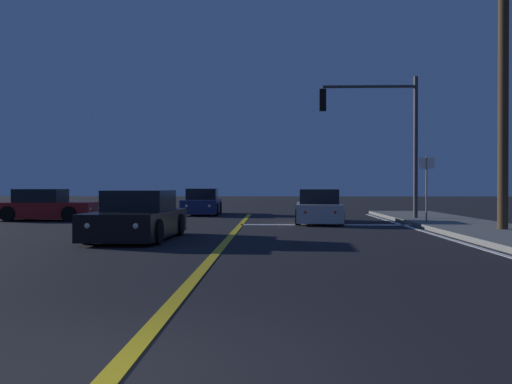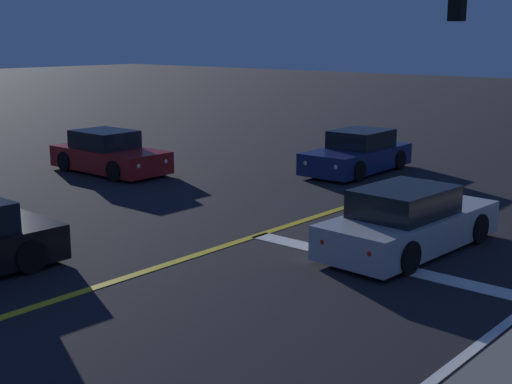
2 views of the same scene
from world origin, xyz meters
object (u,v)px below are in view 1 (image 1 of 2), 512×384
Objects in this scene: car_distant_tail_red at (45,207)px; car_following_oncoming_navy at (202,203)px; utility_pole_right at (503,53)px; traffic_signal_near_right at (381,125)px; car_parked_curb_black at (138,218)px; street_sign_corner at (426,179)px; car_far_approaching_silver at (318,208)px.

car_distant_tail_red is 0.97× the size of car_following_oncoming_navy.
traffic_signal_near_right is at bearing 112.17° from utility_pole_right.
car_parked_curb_black is 11.97m from utility_pole_right.
car_distant_tail_red is at bearing -0.86° from traffic_signal_near_right.
street_sign_corner reaches higher than car_parked_curb_black.
street_sign_corner reaches higher than car_far_approaching_silver.
car_following_oncoming_navy is at bearing -87.95° from car_parked_curb_black.
traffic_signal_near_right is (8.15, -5.51, 3.42)m from car_following_oncoming_navy.
utility_pole_right reaches higher than car_parked_curb_black.
car_far_approaching_silver is at bearing 127.68° from car_following_oncoming_navy.
street_sign_corner is at bearing 111.82° from traffic_signal_near_right.
car_far_approaching_silver is (5.51, 7.12, -0.00)m from car_parked_curb_black.
street_sign_corner reaches higher than car_following_oncoming_navy.
car_distant_tail_red is 10.36m from car_parked_curb_black.
car_far_approaching_silver is at bearing 22.59° from traffic_signal_near_right.
street_sign_corner is (3.80, -1.69, 1.13)m from car_far_approaching_silver.
car_far_approaching_silver and car_following_oncoming_navy have the same top height.
street_sign_corner is at bearing 78.99° from car_distant_tail_red.
car_far_approaching_silver is at bearing 83.55° from car_distant_tail_red.
car_following_oncoming_navy is at bearing 132.43° from car_far_approaching_silver.
car_parked_curb_black and car_following_oncoming_navy have the same top height.
street_sign_corner is (1.12, -2.80, -2.29)m from traffic_signal_near_right.
car_following_oncoming_navy is at bearing 131.34° from car_distant_tail_red.
car_far_approaching_silver is 8.78m from utility_pole_right.
car_distant_tail_red is 15.65m from street_sign_corner.
street_sign_corner is (9.27, -8.31, 1.13)m from car_following_oncoming_navy.
car_following_oncoming_navy is 16.58m from utility_pole_right.
traffic_signal_near_right is at bearing 25.45° from car_far_approaching_silver.
car_parked_curb_black is at bearing 45.15° from traffic_signal_near_right.
utility_pole_right is (2.52, -6.19, 1.52)m from traffic_signal_near_right.
street_sign_corner reaches higher than car_distant_tail_red.
car_parked_curb_black is at bearing -169.20° from utility_pole_right.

